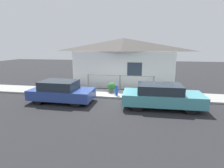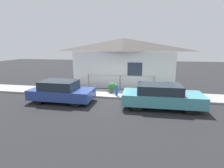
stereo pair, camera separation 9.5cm
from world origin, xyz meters
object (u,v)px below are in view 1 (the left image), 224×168
fire_hydrant (117,90)px  car_left (61,91)px  potted_plant_near_hydrant (112,87)px  car_right (161,96)px

fire_hydrant → car_left: bearing=-152.9°
potted_plant_near_hydrant → car_left: bearing=-139.1°
car_left → potted_plant_near_hydrant: car_left is taller
fire_hydrant → potted_plant_near_hydrant: fire_hydrant is taller
car_right → fire_hydrant: 3.14m
car_right → fire_hydrant: (-2.70, 1.60, -0.18)m
car_right → car_left: bearing=179.0°
car_left → fire_hydrant: (3.12, 1.59, -0.16)m
car_left → car_right: car_right is taller
car_left → potted_plant_near_hydrant: bearing=41.7°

